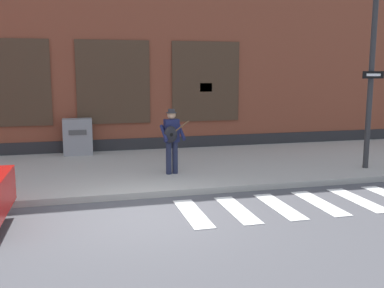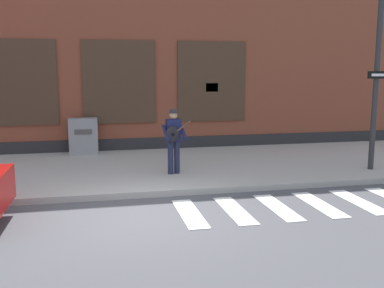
# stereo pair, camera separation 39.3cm
# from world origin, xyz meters

# --- Properties ---
(ground_plane) EXTENTS (160.00, 160.00, 0.00)m
(ground_plane) POSITION_xyz_m (0.00, 0.00, 0.00)
(ground_plane) COLOR #4C4C51
(sidewalk) EXTENTS (28.00, 5.56, 0.15)m
(sidewalk) POSITION_xyz_m (0.00, 4.00, 0.08)
(sidewalk) COLOR #ADAAA3
(sidewalk) RESTS_ON ground
(building_backdrop) EXTENTS (28.00, 4.06, 6.67)m
(building_backdrop) POSITION_xyz_m (-0.00, 8.77, 3.33)
(building_backdrop) COLOR brown
(building_backdrop) RESTS_ON ground
(crosswalk) EXTENTS (5.20, 1.90, 0.01)m
(crosswalk) POSITION_xyz_m (3.36, -0.08, 0.01)
(crosswalk) COLOR silver
(crosswalk) RESTS_ON ground
(busker) EXTENTS (0.73, 0.56, 1.72)m
(busker) POSITION_xyz_m (1.16, 2.86, 1.13)
(busker) COLOR #1E233D
(busker) RESTS_ON sidewalk
(utility_box) EXTENTS (0.92, 0.54, 1.17)m
(utility_box) POSITION_xyz_m (-1.23, 6.33, 0.74)
(utility_box) COLOR gray
(utility_box) RESTS_ON sidewalk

